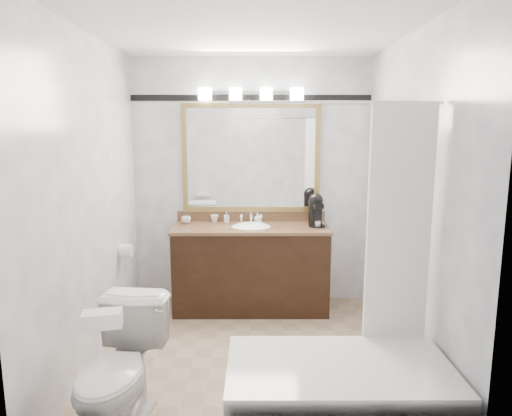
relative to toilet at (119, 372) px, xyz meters
The scene contains 15 objects.
room 1.46m from the toilet, 49.87° to the left, with size 2.42×2.62×2.52m.
vanity 2.06m from the toilet, 68.43° to the left, with size 1.53×0.58×0.97m.
mirror 2.56m from the toilet, 70.85° to the left, with size 1.40×0.04×1.10m.
vanity_light_bar 2.86m from the toilet, 70.39° to the left, with size 1.02×0.14×0.12m.
accent_stripe 2.88m from the toilet, 70.94° to the left, with size 2.40×0.01×0.06m, color black.
bathtub 1.32m from the toilet, ahead, with size 1.30×0.75×1.96m.
tp_roll 1.64m from the toilet, 103.73° to the left, with size 0.12×0.12×0.11m, color white.
toilet is the anchor object (origin of this frame).
tissue_box 0.48m from the toilet, 90.00° to the right, with size 0.20×0.11×0.08m, color white.
coffee_maker 2.48m from the toilet, 54.31° to the left, with size 0.17×0.21×0.32m.
cup_left 2.12m from the toilet, 87.24° to the left, with size 0.09×0.09×0.07m, color white.
cup_right 2.22m from the toilet, 79.84° to the left, with size 0.08×0.08×0.07m, color white.
soap_bottle_a 2.21m from the toilet, 76.34° to the left, with size 0.05×0.05×0.11m, color white.
soap_bottle_b 2.33m from the toilet, 68.71° to the left, with size 0.08×0.08×0.10m, color white.
soap_bar 2.25m from the toilet, 67.77° to the left, with size 0.07×0.04×0.02m, color beige.
Camera 1 is at (0.04, -3.37, 1.79)m, focal length 32.00 mm.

